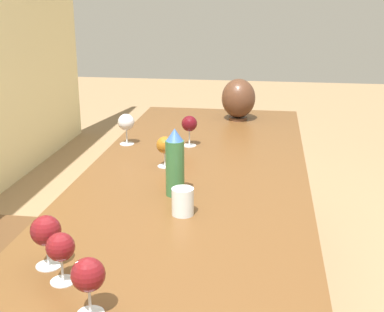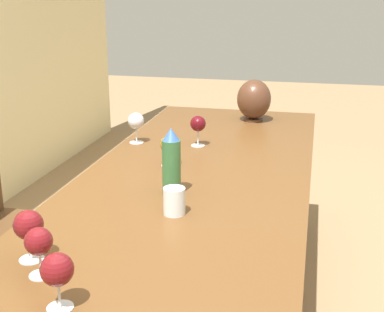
{
  "view_description": "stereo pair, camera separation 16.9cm",
  "coord_description": "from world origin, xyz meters",
  "px_view_note": "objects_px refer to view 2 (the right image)",
  "views": [
    {
      "loc": [
        -1.68,
        -0.29,
        1.46
      ],
      "look_at": [
        0.28,
        0.0,
        0.83
      ],
      "focal_mm": 50.0,
      "sensor_mm": 36.0,
      "label": 1
    },
    {
      "loc": [
        -1.65,
        -0.45,
        1.46
      ],
      "look_at": [
        0.28,
        0.0,
        0.83
      ],
      "focal_mm": 50.0,
      "sensor_mm": 36.0,
      "label": 2
    }
  ],
  "objects_px": {
    "wine_glass_0": "(198,124)",
    "wine_glass_5": "(39,243)",
    "water_tumbler": "(174,201)",
    "wine_glass_2": "(57,270)",
    "wine_glass_3": "(136,122)",
    "water_bottle": "(171,163)",
    "vase": "(254,100)",
    "wine_glass_6": "(29,226)",
    "wine_glass_1": "(168,145)"
  },
  "relations": [
    {
      "from": "vase",
      "to": "wine_glass_2",
      "type": "distance_m",
      "value": 1.98
    },
    {
      "from": "water_bottle",
      "to": "wine_glass_5",
      "type": "xyz_separation_m",
      "value": [
        -0.64,
        0.18,
        -0.03
      ]
    },
    {
      "from": "water_tumbler",
      "to": "wine_glass_3",
      "type": "height_order",
      "value": "wine_glass_3"
    },
    {
      "from": "wine_glass_5",
      "to": "water_tumbler",
      "type": "bearing_deg",
      "value": -26.85
    },
    {
      "from": "water_tumbler",
      "to": "wine_glass_0",
      "type": "height_order",
      "value": "wine_glass_0"
    },
    {
      "from": "water_bottle",
      "to": "wine_glass_1",
      "type": "relative_size",
      "value": 1.9
    },
    {
      "from": "wine_glass_6",
      "to": "wine_glass_2",
      "type": "bearing_deg",
      "value": -137.05
    },
    {
      "from": "wine_glass_3",
      "to": "wine_glass_6",
      "type": "distance_m",
      "value": 1.19
    },
    {
      "from": "wine_glass_1",
      "to": "wine_glass_3",
      "type": "relative_size",
      "value": 0.88
    },
    {
      "from": "water_bottle",
      "to": "wine_glass_5",
      "type": "height_order",
      "value": "water_bottle"
    },
    {
      "from": "wine_glass_2",
      "to": "wine_glass_6",
      "type": "bearing_deg",
      "value": 42.95
    },
    {
      "from": "water_bottle",
      "to": "vase",
      "type": "height_order",
      "value": "water_bottle"
    },
    {
      "from": "wine_glass_0",
      "to": "wine_glass_3",
      "type": "distance_m",
      "value": 0.3
    },
    {
      "from": "wine_glass_2",
      "to": "wine_glass_6",
      "type": "height_order",
      "value": "wine_glass_6"
    },
    {
      "from": "wine_glass_3",
      "to": "wine_glass_2",
      "type": "bearing_deg",
      "value": -168.47
    },
    {
      "from": "wine_glass_3",
      "to": "water_tumbler",
      "type": "bearing_deg",
      "value": -152.91
    },
    {
      "from": "water_tumbler",
      "to": "wine_glass_3",
      "type": "xyz_separation_m",
      "value": [
        0.79,
        0.4,
        0.06
      ]
    },
    {
      "from": "wine_glass_0",
      "to": "wine_glass_6",
      "type": "height_order",
      "value": "same"
    },
    {
      "from": "water_tumbler",
      "to": "wine_glass_5",
      "type": "xyz_separation_m",
      "value": [
        -0.47,
        0.24,
        0.05
      ]
    },
    {
      "from": "wine_glass_2",
      "to": "wine_glass_1",
      "type": "bearing_deg",
      "value": 1.81
    },
    {
      "from": "water_bottle",
      "to": "water_tumbler",
      "type": "relative_size",
      "value": 2.71
    },
    {
      "from": "wine_glass_3",
      "to": "wine_glass_5",
      "type": "xyz_separation_m",
      "value": [
        -1.26,
        -0.17,
        -0.01
      ]
    },
    {
      "from": "water_bottle",
      "to": "wine_glass_3",
      "type": "height_order",
      "value": "water_bottle"
    },
    {
      "from": "wine_glass_2",
      "to": "wine_glass_3",
      "type": "height_order",
      "value": "wine_glass_3"
    },
    {
      "from": "wine_glass_3",
      "to": "wine_glass_6",
      "type": "bearing_deg",
      "value": -175.33
    },
    {
      "from": "vase",
      "to": "wine_glass_0",
      "type": "relative_size",
      "value": 1.6
    },
    {
      "from": "water_bottle",
      "to": "water_tumbler",
      "type": "xyz_separation_m",
      "value": [
        -0.17,
        -0.06,
        -0.08
      ]
    },
    {
      "from": "wine_glass_1",
      "to": "water_tumbler",
      "type": "bearing_deg",
      "value": -162.23
    },
    {
      "from": "water_bottle",
      "to": "wine_glass_6",
      "type": "height_order",
      "value": "water_bottle"
    },
    {
      "from": "wine_glass_3",
      "to": "wine_glass_5",
      "type": "bearing_deg",
      "value": -172.49
    },
    {
      "from": "wine_glass_2",
      "to": "wine_glass_3",
      "type": "relative_size",
      "value": 0.95
    },
    {
      "from": "wine_glass_0",
      "to": "wine_glass_5",
      "type": "bearing_deg",
      "value": 173.82
    },
    {
      "from": "wine_glass_5",
      "to": "wine_glass_6",
      "type": "distance_m",
      "value": 0.1
    },
    {
      "from": "water_tumbler",
      "to": "wine_glass_2",
      "type": "distance_m",
      "value": 0.61
    },
    {
      "from": "water_bottle",
      "to": "vase",
      "type": "xyz_separation_m",
      "value": [
        1.19,
        -0.15,
        0.0
      ]
    },
    {
      "from": "wine_glass_2",
      "to": "wine_glass_6",
      "type": "relative_size",
      "value": 0.97
    },
    {
      "from": "vase",
      "to": "wine_glass_6",
      "type": "distance_m",
      "value": 1.81
    },
    {
      "from": "wine_glass_0",
      "to": "wine_glass_5",
      "type": "distance_m",
      "value": 1.28
    },
    {
      "from": "wine_glass_2",
      "to": "wine_glass_0",
      "type": "bearing_deg",
      "value": -0.88
    },
    {
      "from": "vase",
      "to": "wine_glass_3",
      "type": "bearing_deg",
      "value": 139.1
    },
    {
      "from": "wine_glass_2",
      "to": "wine_glass_5",
      "type": "height_order",
      "value": "wine_glass_2"
    },
    {
      "from": "vase",
      "to": "wine_glass_1",
      "type": "bearing_deg",
      "value": 164.04
    },
    {
      "from": "water_tumbler",
      "to": "wine_glass_2",
      "type": "bearing_deg",
      "value": 168.54
    },
    {
      "from": "wine_glass_0",
      "to": "wine_glass_3",
      "type": "xyz_separation_m",
      "value": [
        -0.02,
        0.3,
        0.0
      ]
    },
    {
      "from": "wine_glass_0",
      "to": "wine_glass_6",
      "type": "distance_m",
      "value": 1.22
    },
    {
      "from": "vase",
      "to": "wine_glass_6",
      "type": "relative_size",
      "value": 1.59
    },
    {
      "from": "wine_glass_6",
      "to": "water_tumbler",
      "type": "bearing_deg",
      "value": -37.67
    },
    {
      "from": "water_tumbler",
      "to": "wine_glass_2",
      "type": "xyz_separation_m",
      "value": [
        -0.6,
        0.12,
        0.05
      ]
    },
    {
      "from": "wine_glass_1",
      "to": "wine_glass_3",
      "type": "bearing_deg",
      "value": 39.14
    },
    {
      "from": "vase",
      "to": "wine_glass_5",
      "type": "relative_size",
      "value": 1.72
    }
  ]
}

